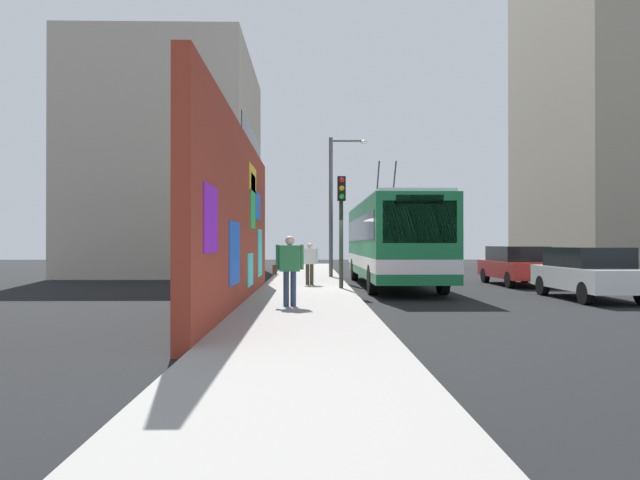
% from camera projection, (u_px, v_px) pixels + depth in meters
% --- Properties ---
extents(ground_plane, '(80.00, 80.00, 0.00)m').
position_uv_depth(ground_plane, '(352.00, 293.00, 19.43)').
color(ground_plane, black).
extents(sidewalk_slab, '(48.00, 3.20, 0.15)m').
position_uv_depth(sidewalk_slab, '(305.00, 291.00, 19.41)').
color(sidewalk_slab, gray).
rests_on(sidewalk_slab, ground_plane).
extents(graffiti_wall, '(13.99, 0.32, 4.71)m').
position_uv_depth(graffiti_wall, '(239.00, 219.00, 15.40)').
color(graffiti_wall, maroon).
rests_on(graffiti_wall, ground_plane).
extents(building_far_left, '(11.71, 8.95, 12.05)m').
position_uv_depth(building_far_left, '(173.00, 167.00, 32.29)').
color(building_far_left, '#B2A899').
rests_on(building_far_left, ground_plane).
extents(building_far_right, '(12.93, 7.25, 20.90)m').
position_uv_depth(building_far_right, '(600.00, 106.00, 36.09)').
color(building_far_right, '#9E937F').
rests_on(building_far_right, ground_plane).
extents(city_bus, '(11.61, 2.62, 5.15)m').
position_uv_depth(city_bus, '(391.00, 239.00, 22.52)').
color(city_bus, '#19723F').
rests_on(city_bus, ground_plane).
extents(parked_car_white, '(4.39, 1.83, 1.58)m').
position_uv_depth(parked_car_white, '(588.00, 272.00, 17.24)').
color(parked_car_white, white).
rests_on(parked_car_white, ground_plane).
extents(parked_car_red, '(4.58, 1.93, 1.58)m').
position_uv_depth(parked_car_red, '(517.00, 265.00, 23.10)').
color(parked_car_red, '#B21E19').
rests_on(parked_car_red, ground_plane).
extents(pedestrian_near_wall, '(0.23, 0.77, 1.74)m').
position_uv_depth(pedestrian_near_wall, '(289.00, 265.00, 14.02)').
color(pedestrian_near_wall, '#2D3F59').
rests_on(pedestrian_near_wall, sidewalk_slab).
extents(pedestrian_midblock, '(0.22, 0.64, 1.56)m').
position_uv_depth(pedestrian_midblock, '(310.00, 261.00, 21.32)').
color(pedestrian_midblock, '#3F3326').
rests_on(pedestrian_midblock, sidewalk_slab).
extents(traffic_light, '(0.49, 0.28, 3.88)m').
position_uv_depth(traffic_light, '(341.00, 212.00, 19.61)').
color(traffic_light, '#2D382D').
rests_on(traffic_light, sidewalk_slab).
extents(street_lamp, '(0.44, 1.77, 6.49)m').
position_uv_depth(street_lamp, '(335.00, 197.00, 26.56)').
color(street_lamp, '#4C4C51').
rests_on(street_lamp, sidewalk_slab).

